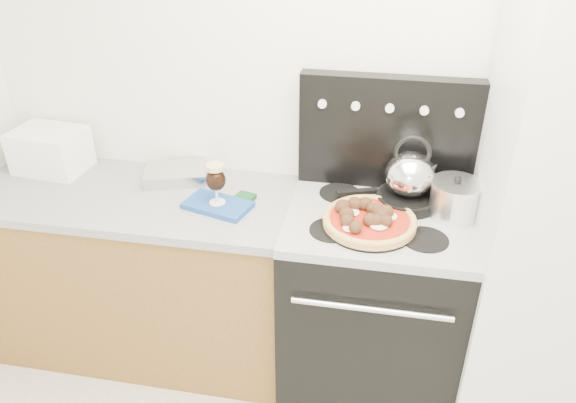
% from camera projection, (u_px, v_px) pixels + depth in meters
% --- Properties ---
extents(room_shell, '(3.52, 3.01, 2.52)m').
position_uv_depth(room_shell, '(343.00, 283.00, 1.41)').
color(room_shell, silver).
rests_on(room_shell, ground).
extents(base_cabinet, '(1.45, 0.60, 0.86)m').
position_uv_depth(base_cabinet, '(145.00, 276.00, 2.75)').
color(base_cabinet, brown).
rests_on(base_cabinet, ground).
extents(countertop, '(1.48, 0.63, 0.04)m').
position_uv_depth(countertop, '(132.00, 196.00, 2.52)').
color(countertop, '#95959A').
rests_on(countertop, base_cabinet).
extents(stove_body, '(0.76, 0.65, 0.88)m').
position_uv_depth(stove_body, '(371.00, 305.00, 2.55)').
color(stove_body, black).
rests_on(stove_body, ground).
extents(cooktop, '(0.76, 0.65, 0.04)m').
position_uv_depth(cooktop, '(379.00, 219.00, 2.32)').
color(cooktop, '#ADADB2').
rests_on(cooktop, stove_body).
extents(backguard, '(0.76, 0.08, 0.50)m').
position_uv_depth(backguard, '(387.00, 133.00, 2.42)').
color(backguard, black).
rests_on(backguard, cooktop).
extents(fridge, '(0.64, 0.68, 1.90)m').
position_uv_depth(fridge, '(563.00, 229.00, 2.16)').
color(fridge, silver).
rests_on(fridge, ground).
extents(toaster_oven, '(0.34, 0.27, 0.20)m').
position_uv_depth(toaster_oven, '(50.00, 150.00, 2.66)').
color(toaster_oven, white).
rests_on(toaster_oven, countertop).
extents(foil_sheet, '(0.33, 0.28, 0.06)m').
position_uv_depth(foil_sheet, '(176.00, 174.00, 2.61)').
color(foil_sheet, silver).
rests_on(foil_sheet, countertop).
extents(oven_mitt, '(0.31, 0.23, 0.02)m').
position_uv_depth(oven_mitt, '(218.00, 205.00, 2.39)').
color(oven_mitt, '#1E4997').
rests_on(oven_mitt, countertop).
extents(beer_glass, '(0.09, 0.09, 0.19)m').
position_uv_depth(beer_glass, '(216.00, 184.00, 2.34)').
color(beer_glass, black).
rests_on(beer_glass, oven_mitt).
extents(pizza_pan, '(0.39, 0.39, 0.01)m').
position_uv_depth(pizza_pan, '(369.00, 226.00, 2.23)').
color(pizza_pan, black).
rests_on(pizza_pan, cooktop).
extents(pizza, '(0.44, 0.44, 0.05)m').
position_uv_depth(pizza, '(370.00, 219.00, 2.21)').
color(pizza, gold).
rests_on(pizza, pizza_pan).
extents(skillet, '(0.33, 0.33, 0.05)m').
position_uv_depth(skillet, '(407.00, 199.00, 2.37)').
color(skillet, black).
rests_on(skillet, cooktop).
extents(tea_kettle, '(0.26, 0.26, 0.23)m').
position_uv_depth(tea_kettle, '(410.00, 171.00, 2.31)').
color(tea_kettle, silver).
rests_on(tea_kettle, skillet).
extents(stock_pot, '(0.22, 0.22, 0.14)m').
position_uv_depth(stock_pot, '(454.00, 200.00, 2.27)').
color(stock_pot, white).
rests_on(stock_pot, cooktop).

